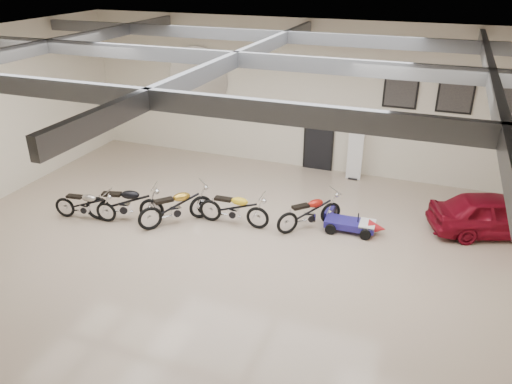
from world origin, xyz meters
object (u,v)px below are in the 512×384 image
at_px(motorcycle_silver, 85,204).
at_px(go_kart, 355,222).
at_px(motorcycle_black, 124,202).
at_px(motorcycle_red, 310,212).
at_px(motorcycle_gold, 175,206).
at_px(vintage_car, 495,214).
at_px(motorcycle_yellow, 234,208).
at_px(banner_stand, 355,154).

bearing_deg(motorcycle_silver, go_kart, 7.20).
bearing_deg(motorcycle_black, go_kart, -1.44).
bearing_deg(motorcycle_silver, motorcycle_red, 8.07).
bearing_deg(motorcycle_gold, vintage_car, -31.69).
height_order(motorcycle_silver, go_kart, motorcycle_silver).
relative_size(motorcycle_yellow, vintage_car, 0.59).
bearing_deg(motorcycle_gold, motorcycle_red, -32.18).
bearing_deg(motorcycle_red, go_kart, -35.28).
bearing_deg(banner_stand, motorcycle_silver, -140.79).
distance_m(banner_stand, motorcycle_black, 7.50).
relative_size(motorcycle_black, vintage_car, 0.65).
height_order(banner_stand, vintage_car, banner_stand).
distance_m(banner_stand, motorcycle_gold, 6.28).
xyz_separation_m(motorcycle_red, go_kart, (1.21, 0.23, -0.21)).
bearing_deg(motorcycle_red, motorcycle_yellow, 148.93).
bearing_deg(vintage_car, go_kart, 89.17).
bearing_deg(motorcycle_yellow, motorcycle_silver, -165.91).
xyz_separation_m(motorcycle_gold, go_kart, (4.72, 1.27, -0.25)).
bearing_deg(motorcycle_black, banner_stand, 27.38).
bearing_deg(vintage_car, motorcycle_gold, 86.53).
relative_size(motorcycle_red, vintage_car, 0.58).
distance_m(motorcycle_black, go_kart, 6.35).
relative_size(motorcycle_gold, go_kart, 1.28).
height_order(banner_stand, go_kart, banner_stand).
bearing_deg(vintage_car, banner_stand, 40.39).
distance_m(motorcycle_gold, motorcycle_red, 3.67).
bearing_deg(motorcycle_yellow, motorcycle_red, 12.50).
xyz_separation_m(motorcycle_red, vintage_car, (4.65, 1.46, 0.07)).
height_order(motorcycle_red, vintage_car, vintage_car).
bearing_deg(go_kart, motorcycle_black, -166.98).
bearing_deg(motorcycle_gold, banner_stand, 1.50).
distance_m(motorcycle_black, motorcycle_red, 5.12).
bearing_deg(motorcycle_silver, motorcycle_black, 8.62).
relative_size(motorcycle_black, motorcycle_red, 1.12).
relative_size(banner_stand, motorcycle_red, 0.93).
distance_m(banner_stand, motorcycle_silver, 8.53).
height_order(motorcycle_black, vintage_car, vintage_car).
xyz_separation_m(banner_stand, motorcycle_silver, (-6.52, -5.49, -0.43)).
distance_m(motorcycle_red, vintage_car, 4.88).
height_order(motorcycle_black, go_kart, motorcycle_black).
xyz_separation_m(motorcycle_yellow, go_kart, (3.21, 0.76, -0.22)).
bearing_deg(banner_stand, vintage_car, -30.00).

